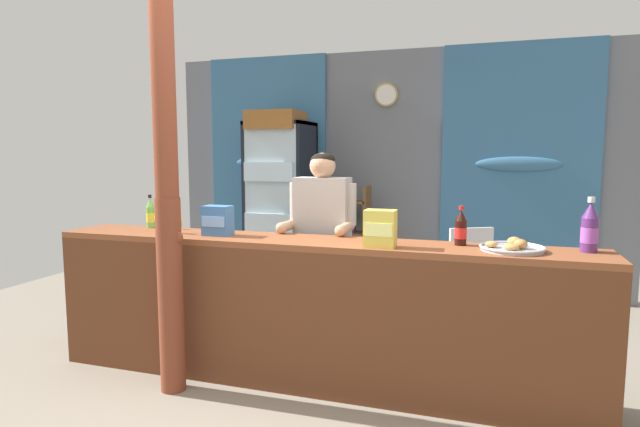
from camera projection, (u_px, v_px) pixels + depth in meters
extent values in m
plane|color=gray|center=(341.00, 343.00, 4.21)|extent=(8.25, 8.25, 0.00)
cube|color=slate|center=(388.00, 171.00, 5.92)|extent=(5.14, 0.12, 2.67)
cube|color=teal|center=(268.00, 153.00, 6.25)|extent=(1.46, 0.04, 2.26)
ellipsoid|color=teal|center=(267.00, 163.00, 6.25)|extent=(0.81, 0.10, 0.16)
cube|color=teal|center=(519.00, 153.00, 5.38)|extent=(1.56, 0.04, 2.26)
ellipsoid|color=teal|center=(518.00, 164.00, 5.38)|extent=(0.86, 0.10, 0.16)
cylinder|color=tan|center=(386.00, 95.00, 5.75)|extent=(0.26, 0.03, 0.26)
cylinder|color=white|center=(386.00, 95.00, 5.73)|extent=(0.22, 0.01, 0.22)
cube|color=beige|center=(470.00, 156.00, 5.55)|extent=(0.24, 0.02, 0.18)
cube|color=brown|center=(310.00, 243.00, 3.40)|extent=(3.63, 0.45, 0.04)
cube|color=brown|center=(299.00, 324.00, 3.26)|extent=(3.63, 0.04, 0.93)
cube|color=brown|center=(92.00, 293.00, 4.00)|extent=(0.08, 0.41, 0.93)
cube|color=brown|center=(609.00, 345.00, 2.91)|extent=(0.08, 0.41, 0.93)
cylinder|color=brown|center=(171.00, 295.00, 3.32)|extent=(0.16, 0.16, 1.26)
cylinder|color=brown|center=(164.00, 95.00, 3.18)|extent=(0.15, 0.15, 1.26)
ellipsoid|color=brown|center=(178.00, 238.00, 3.26)|extent=(0.06, 0.05, 0.08)
cube|color=black|center=(290.00, 205.00, 6.06)|extent=(0.67, 0.04, 1.88)
cube|color=black|center=(255.00, 206.00, 5.89)|extent=(0.04, 0.60, 1.88)
cube|color=black|center=(308.00, 208.00, 5.70)|extent=(0.04, 0.60, 1.88)
cube|color=black|center=(280.00, 124.00, 5.69)|extent=(0.67, 0.60, 0.04)
cube|color=black|center=(282.00, 286.00, 5.90)|extent=(0.67, 0.60, 0.08)
cube|color=silver|center=(271.00, 205.00, 5.52)|extent=(0.61, 0.02, 1.72)
cylinder|color=#B7B7BC|center=(294.00, 211.00, 5.41)|extent=(0.02, 0.02, 0.40)
cube|color=silver|center=(281.00, 229.00, 5.82)|extent=(0.59, 0.52, 0.02)
cube|color=silver|center=(277.00, 221.00, 5.70)|extent=(0.55, 0.48, 0.20)
cube|color=silver|center=(281.00, 181.00, 5.76)|extent=(0.59, 0.52, 0.02)
cube|color=silver|center=(276.00, 171.00, 5.64)|extent=(0.55, 0.48, 0.20)
cube|color=silver|center=(280.00, 131.00, 5.70)|extent=(0.59, 0.52, 0.02)
cube|color=brown|center=(276.00, 120.00, 5.57)|extent=(0.55, 0.48, 0.20)
cube|color=brown|center=(329.00, 237.00, 5.87)|extent=(0.04, 0.28, 1.18)
cube|color=brown|center=(367.00, 239.00, 5.74)|extent=(0.04, 0.28, 1.18)
cube|color=brown|center=(348.00, 201.00, 5.76)|extent=(0.44, 0.28, 0.02)
cylinder|color=orange|center=(342.00, 193.00, 5.77)|extent=(0.05, 0.05, 0.16)
cylinder|color=#75C64C|center=(354.00, 194.00, 5.73)|extent=(0.06, 0.06, 0.15)
cube|color=brown|center=(348.00, 233.00, 5.80)|extent=(0.44, 0.28, 0.02)
cylinder|color=black|center=(342.00, 225.00, 5.81)|extent=(0.06, 0.06, 0.15)
cylinder|color=#56286B|center=(353.00, 227.00, 5.77)|extent=(0.06, 0.06, 0.12)
cube|color=brown|center=(347.00, 264.00, 5.84)|extent=(0.44, 0.28, 0.02)
cylinder|color=orange|center=(342.00, 258.00, 5.85)|extent=(0.06, 0.06, 0.10)
cylinder|color=#56286B|center=(353.00, 259.00, 5.81)|extent=(0.07, 0.07, 0.10)
cube|color=silver|center=(461.00, 268.00, 4.98)|extent=(0.60, 0.60, 0.04)
cube|color=silver|center=(471.00, 249.00, 4.76)|extent=(0.39, 0.23, 0.40)
cylinder|color=silver|center=(469.00, 285.00, 5.22)|extent=(0.04, 0.04, 0.44)
cylinder|color=silver|center=(434.00, 287.00, 5.15)|extent=(0.04, 0.04, 0.44)
cylinder|color=silver|center=(488.00, 295.00, 4.85)|extent=(0.04, 0.04, 0.44)
cylinder|color=silver|center=(450.00, 297.00, 4.78)|extent=(0.04, 0.04, 0.44)
cube|color=silver|center=(480.00, 255.00, 5.00)|extent=(0.22, 0.37, 0.03)
cube|color=silver|center=(441.00, 257.00, 4.93)|extent=(0.22, 0.37, 0.03)
cylinder|color=#28282D|center=(312.00, 301.00, 3.94)|extent=(0.11, 0.11, 0.84)
cylinder|color=#28282D|center=(333.00, 303.00, 3.89)|extent=(0.11, 0.11, 0.84)
cube|color=#BCB7B2|center=(323.00, 213.00, 3.84)|extent=(0.40, 0.20, 0.52)
sphere|color=tan|center=(323.00, 166.00, 3.80)|extent=(0.19, 0.19, 0.19)
ellipsoid|color=black|center=(323.00, 160.00, 3.80)|extent=(0.18, 0.18, 0.10)
cylinder|color=#BCB7B2|center=(295.00, 203.00, 3.90)|extent=(0.08, 0.08, 0.31)
cylinder|color=tan|center=(288.00, 226.00, 3.77)|extent=(0.07, 0.26, 0.07)
sphere|color=tan|center=(281.00, 228.00, 3.65)|extent=(0.08, 0.08, 0.08)
cylinder|color=#BCB7B2|center=(351.00, 205.00, 3.76)|extent=(0.08, 0.08, 0.31)
cylinder|color=tan|center=(345.00, 228.00, 3.64)|extent=(0.07, 0.26, 0.07)
sphere|color=tan|center=(340.00, 231.00, 3.52)|extent=(0.08, 0.08, 0.08)
cylinder|color=#56286B|center=(589.00, 235.00, 2.96)|extent=(0.09, 0.09, 0.20)
cone|color=#56286B|center=(591.00, 210.00, 2.95)|extent=(0.09, 0.09, 0.09)
cylinder|color=silver|center=(591.00, 200.00, 2.94)|extent=(0.04, 0.04, 0.03)
cylinder|color=purple|center=(589.00, 235.00, 2.96)|extent=(0.09, 0.09, 0.09)
cylinder|color=#75C64C|center=(151.00, 217.00, 3.94)|extent=(0.06, 0.06, 0.16)
cone|color=#75C64C|center=(150.00, 203.00, 3.93)|extent=(0.06, 0.06, 0.07)
cylinder|color=black|center=(150.00, 196.00, 3.92)|extent=(0.03, 0.03, 0.03)
cylinder|color=yellow|center=(151.00, 217.00, 3.94)|extent=(0.06, 0.06, 0.07)
cylinder|color=black|center=(461.00, 233.00, 3.19)|extent=(0.07, 0.07, 0.15)
cone|color=black|center=(461.00, 215.00, 3.18)|extent=(0.07, 0.07, 0.07)
cylinder|color=red|center=(461.00, 208.00, 3.17)|extent=(0.03, 0.03, 0.02)
cylinder|color=red|center=(461.00, 233.00, 3.19)|extent=(0.07, 0.07, 0.07)
cube|color=#3D75B7|center=(218.00, 221.00, 3.57)|extent=(0.19, 0.13, 0.20)
cube|color=#7CB5F7|center=(213.00, 222.00, 3.51)|extent=(0.17, 0.00, 0.07)
cube|color=#EAD14C|center=(380.00, 228.00, 3.12)|extent=(0.19, 0.12, 0.23)
cube|color=#FFFF8C|center=(378.00, 230.00, 3.06)|extent=(0.17, 0.00, 0.08)
cylinder|color=#BCBCC1|center=(512.00, 249.00, 3.01)|extent=(0.35, 0.35, 0.02)
torus|color=#BCBCC1|center=(512.00, 247.00, 3.01)|extent=(0.37, 0.37, 0.02)
ellipsoid|color=#B2753D|center=(521.00, 244.00, 2.98)|extent=(0.08, 0.09, 0.06)
ellipsoid|color=#C68947|center=(514.00, 241.00, 3.07)|extent=(0.08, 0.08, 0.06)
ellipsoid|color=#C68947|center=(491.00, 244.00, 3.03)|extent=(0.07, 0.08, 0.04)
ellipsoid|color=#C68947|center=(511.00, 247.00, 2.94)|extent=(0.09, 0.08, 0.04)
ellipsoid|color=#CCC14C|center=(159.00, 224.00, 3.72)|extent=(0.11, 0.05, 0.14)
ellipsoid|color=#CCC14C|center=(165.00, 225.00, 3.71)|extent=(0.07, 0.04, 0.12)
ellipsoid|color=#CCC14C|center=(169.00, 225.00, 3.68)|extent=(0.05, 0.04, 0.13)
ellipsoid|color=#CCC14C|center=(174.00, 226.00, 3.66)|extent=(0.06, 0.03, 0.12)
ellipsoid|color=#CCC14C|center=(179.00, 226.00, 3.65)|extent=(0.08, 0.03, 0.12)
cylinder|color=olive|center=(169.00, 215.00, 3.68)|extent=(0.02, 0.02, 0.05)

